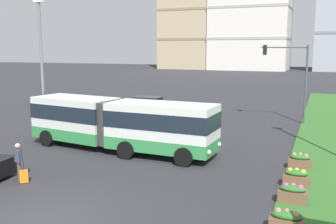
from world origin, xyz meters
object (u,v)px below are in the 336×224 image
at_px(flower_planter_3, 300,161).
at_px(flower_planter_0, 287,221).
at_px(flower_planter_1, 293,193).
at_px(flower_planter_2, 296,177).
at_px(car_navy_sedan, 149,106).
at_px(rolling_suitcase, 24,176).
at_px(pedestrian_crossing, 18,159).
at_px(articulated_bus, 119,123).
at_px(traffic_light_far_right, 291,70).
at_px(streetlight_left, 42,63).

bearing_deg(flower_planter_3, flower_planter_0, -90.00).
distance_m(flower_planter_1, flower_planter_2, 2.06).
xyz_separation_m(car_navy_sedan, rolling_suitcase, (2.68, -19.32, -0.44)).
relative_size(pedestrian_crossing, rolling_suitcase, 1.79).
relative_size(articulated_bus, traffic_light_far_right, 1.91).
height_order(pedestrian_crossing, flower_planter_2, pedestrian_crossing).
xyz_separation_m(car_navy_sedan, streetlight_left, (-2.46, -11.55, 4.25)).
bearing_deg(rolling_suitcase, flower_planter_2, 19.52).
bearing_deg(traffic_light_far_right, flower_planter_0, -85.59).
bearing_deg(flower_planter_0, pedestrian_crossing, 175.89).
height_order(car_navy_sedan, flower_planter_2, car_navy_sedan).
xyz_separation_m(flower_planter_2, streetlight_left, (-16.53, 3.73, 4.58)).
bearing_deg(flower_planter_1, rolling_suitcase, -170.16).
bearing_deg(flower_planter_1, traffic_light_far_right, 95.07).
bearing_deg(car_navy_sedan, flower_planter_2, -47.36).
bearing_deg(pedestrian_crossing, articulated_bus, 74.94).
bearing_deg(flower_planter_2, streetlight_left, 167.29).
height_order(rolling_suitcase, flower_planter_3, rolling_suitcase).
height_order(flower_planter_0, flower_planter_3, same).
bearing_deg(articulated_bus, flower_planter_3, 1.16).
distance_m(pedestrian_crossing, flower_planter_0, 11.89).
distance_m(flower_planter_3, traffic_light_far_right, 13.25).
bearing_deg(rolling_suitcase, flower_planter_0, -3.27).
bearing_deg(flower_planter_3, rolling_suitcase, -149.30).
relative_size(flower_planter_0, traffic_light_far_right, 0.18).
bearing_deg(car_navy_sedan, rolling_suitcase, -82.11).
distance_m(articulated_bus, flower_planter_0, 12.50).
height_order(car_navy_sedan, rolling_suitcase, car_navy_sedan).
distance_m(articulated_bus, traffic_light_far_right, 15.63).
relative_size(car_navy_sedan, rolling_suitcase, 4.55).
xyz_separation_m(flower_planter_0, flower_planter_1, (0.00, 2.63, 0.00)).
distance_m(articulated_bus, flower_planter_3, 10.21).
relative_size(car_navy_sedan, flower_planter_0, 4.01).
relative_size(flower_planter_2, traffic_light_far_right, 0.18).
distance_m(pedestrian_crossing, flower_planter_1, 11.99).
bearing_deg(car_navy_sedan, articulated_bus, -72.85).
relative_size(car_navy_sedan, traffic_light_far_right, 0.70).
height_order(flower_planter_2, streetlight_left, streetlight_left).
bearing_deg(car_navy_sedan, flower_planter_1, -50.95).
xyz_separation_m(articulated_bus, car_navy_sedan, (-3.94, 12.76, -0.90)).
height_order(pedestrian_crossing, flower_planter_0, pedestrian_crossing).
relative_size(pedestrian_crossing, flower_planter_1, 1.58).
distance_m(car_navy_sedan, flower_planter_0, 24.43).
height_order(flower_planter_3, streetlight_left, streetlight_left).
distance_m(rolling_suitcase, flower_planter_1, 11.56).
height_order(articulated_bus, flower_planter_0, articulated_bus).
bearing_deg(flower_planter_3, pedestrian_crossing, -151.00).
bearing_deg(articulated_bus, flower_planter_2, -13.96).
bearing_deg(car_navy_sedan, traffic_light_far_right, 0.13).
relative_size(car_navy_sedan, pedestrian_crossing, 2.54).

